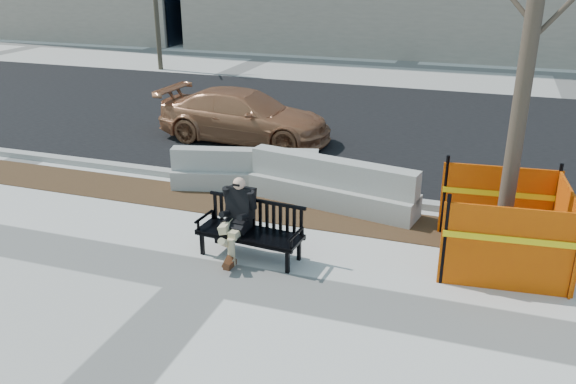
% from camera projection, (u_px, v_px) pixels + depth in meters
% --- Properties ---
extents(ground, '(120.00, 120.00, 0.00)m').
position_uv_depth(ground, '(208.00, 277.00, 8.48)').
color(ground, beige).
rests_on(ground, ground).
extents(mulch_strip, '(40.00, 1.20, 0.02)m').
position_uv_depth(mulch_strip, '(271.00, 208.00, 10.76)').
color(mulch_strip, '#47301C').
rests_on(mulch_strip, ground).
extents(asphalt_street, '(60.00, 10.40, 0.01)m').
position_uv_depth(asphalt_street, '(350.00, 124.00, 16.21)').
color(asphalt_street, black).
rests_on(asphalt_street, ground).
extents(curb, '(60.00, 0.25, 0.12)m').
position_uv_depth(curb, '(288.00, 188.00, 11.58)').
color(curb, '#9E9B93').
rests_on(curb, ground).
extents(bench, '(1.68, 0.73, 0.87)m').
position_uv_depth(bench, '(250.00, 257.00, 9.04)').
color(bench, black).
rests_on(bench, ground).
extents(seated_man, '(0.59, 0.90, 1.20)m').
position_uv_depth(seated_man, '(239.00, 253.00, 9.16)').
color(seated_man, black).
rests_on(seated_man, ground).
extents(tree_fence, '(2.91, 2.91, 6.68)m').
position_uv_depth(tree_fence, '(497.00, 261.00, 8.90)').
color(tree_fence, '#F36602').
rests_on(tree_fence, ground).
extents(sedan, '(4.35, 1.92, 1.24)m').
position_uv_depth(sedan, '(245.00, 140.00, 14.75)').
color(sedan, '#A16540').
rests_on(sedan, ground).
extents(jersey_barrier_left, '(2.90, 1.24, 0.82)m').
position_uv_depth(jersey_barrier_left, '(245.00, 188.00, 11.71)').
color(jersey_barrier_left, '#98968E').
rests_on(jersey_barrier_left, ground).
extents(jersey_barrier_right, '(3.25, 1.21, 0.91)m').
position_uv_depth(jersey_barrier_right, '(331.00, 206.00, 10.89)').
color(jersey_barrier_right, '#A2A098').
rests_on(jersey_barrier_right, ground).
extents(far_tree_left, '(2.27, 2.27, 5.56)m').
position_uv_depth(far_tree_left, '(161.00, 69.00, 24.01)').
color(far_tree_left, '#4D4232').
rests_on(far_tree_left, ground).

